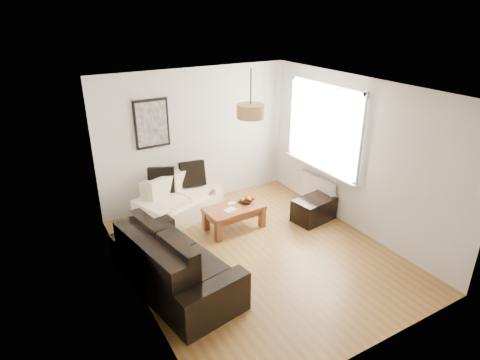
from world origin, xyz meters
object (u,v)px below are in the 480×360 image
loveseat_cream (179,198)px  coffee_table (234,218)px  ottoman (314,209)px  sofa_leather (175,260)px

loveseat_cream → coffee_table: bearing=-72.9°
loveseat_cream → ottoman: 2.45m
sofa_leather → ottoman: sofa_leather is taller
loveseat_cream → ottoman: loveseat_cream is taller
sofa_leather → ottoman: bearing=-89.4°
coffee_table → ottoman: bearing=-18.1°
ottoman → coffee_table: bearing=161.9°
loveseat_cream → coffee_table: (0.66, -0.88, -0.17)m
coffee_table → ottoman: (1.39, -0.45, 0.00)m
loveseat_cream → sofa_leather: sofa_leather is taller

